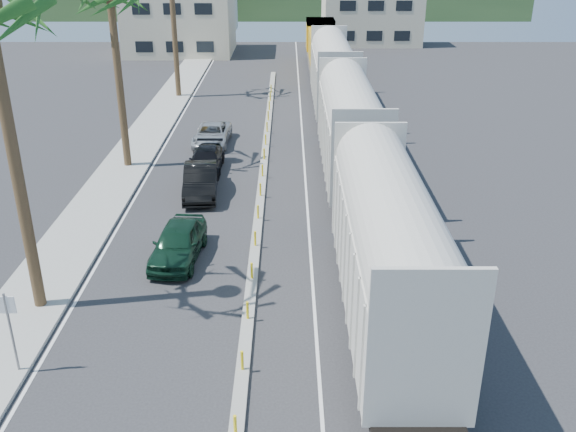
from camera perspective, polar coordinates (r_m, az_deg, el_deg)
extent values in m
plane|color=#28282B|center=(20.12, -4.44, -17.23)|extent=(140.00, 140.00, 0.00)
cube|color=gray|center=(43.34, -13.39, 5.70)|extent=(3.00, 90.00, 0.15)
cube|color=black|center=(45.13, 3.57, 6.99)|extent=(0.12, 100.00, 0.06)
cube|color=black|center=(45.24, 5.41, 6.97)|extent=(0.12, 100.00, 0.06)
cube|color=gray|center=(37.48, -2.28, 3.47)|extent=(0.45, 60.00, 0.15)
cylinder|color=yellow|center=(19.04, -4.72, -18.08)|extent=(0.10, 0.10, 0.70)
cylinder|color=yellow|center=(21.35, -4.10, -12.67)|extent=(0.10, 0.10, 0.70)
cylinder|color=yellow|center=(23.82, -3.62, -8.36)|extent=(0.10, 0.10, 0.70)
cylinder|color=yellow|center=(26.39, -3.25, -4.86)|extent=(0.10, 0.10, 0.70)
cylinder|color=yellow|center=(29.05, -2.94, -2.00)|extent=(0.10, 0.10, 0.70)
cylinder|color=yellow|center=(31.77, -2.69, 0.38)|extent=(0.10, 0.10, 0.70)
cylinder|color=yellow|center=(34.54, -2.47, 2.38)|extent=(0.10, 0.10, 0.70)
cylinder|color=yellow|center=(37.34, -2.29, 4.08)|extent=(0.10, 0.10, 0.70)
cylinder|color=yellow|center=(40.17, -2.14, 5.54)|extent=(0.10, 0.10, 0.70)
cylinder|color=yellow|center=(43.02, -2.00, 6.81)|extent=(0.10, 0.10, 0.70)
cylinder|color=yellow|center=(45.89, -1.88, 7.92)|extent=(0.10, 0.10, 0.70)
cylinder|color=yellow|center=(48.78, -1.77, 8.90)|extent=(0.10, 0.10, 0.70)
cylinder|color=yellow|center=(51.68, -1.68, 9.77)|extent=(0.10, 0.10, 0.70)
cylinder|color=yellow|center=(54.59, -1.59, 10.55)|extent=(0.10, 0.10, 0.70)
cylinder|color=yellow|center=(57.51, -1.51, 11.25)|extent=(0.10, 0.10, 0.70)
cube|color=silver|center=(43.00, -11.17, 5.66)|extent=(0.12, 90.00, 0.01)
cube|color=silver|center=(42.21, 1.38, 5.77)|extent=(0.12, 90.00, 0.01)
cube|color=beige|center=(22.78, 8.89, -3.84)|extent=(3.00, 12.88, 3.40)
cylinder|color=beige|center=(22.04, 9.16, 0.07)|extent=(2.90, 12.58, 2.90)
cube|color=black|center=(23.88, 8.55, -8.51)|extent=(2.60, 12.88, 1.00)
cube|color=beige|center=(36.61, 5.55, 7.21)|extent=(3.00, 12.88, 3.40)
cylinder|color=beige|center=(36.16, 5.65, 9.78)|extent=(2.90, 12.58, 2.90)
cube|color=black|center=(37.30, 5.41, 3.97)|extent=(2.60, 12.88, 1.00)
cube|color=beige|center=(51.11, 4.03, 12.10)|extent=(3.00, 12.88, 3.40)
cylinder|color=beige|center=(50.78, 4.08, 13.97)|extent=(2.90, 12.58, 2.90)
cube|color=black|center=(51.60, 3.96, 9.71)|extent=(2.60, 12.88, 1.00)
cube|color=#4C4C4F|center=(67.09, 3.08, 13.56)|extent=(3.00, 17.00, 0.50)
cube|color=#BF8712|center=(65.84, 3.16, 14.72)|extent=(2.70, 12.24, 2.60)
cube|color=#BF8712|center=(72.49, 2.88, 15.83)|extent=(3.00, 3.74, 3.20)
cube|color=black|center=(67.20, 3.07, 13.05)|extent=(2.60, 13.60, 0.90)
cylinder|color=brown|center=(24.37, -22.97, 3.56)|extent=(0.44, 0.44, 11.00)
cylinder|color=brown|center=(39.21, -14.74, 11.15)|extent=(0.44, 0.44, 10.00)
cylinder|color=brown|center=(56.34, -10.11, 16.32)|extent=(0.44, 0.44, 12.00)
cylinder|color=slate|center=(22.50, -23.34, -9.65)|extent=(0.08, 0.08, 3.00)
cube|color=silver|center=(21.95, -23.81, -7.24)|extent=(0.60, 0.04, 0.60)
cube|color=beige|center=(78.61, -9.56, 17.00)|extent=(12.00, 10.00, 8.00)
cube|color=beige|center=(86.26, 7.34, 17.39)|extent=(12.00, 10.00, 7.00)
imported|color=black|center=(28.35, -9.74, -2.33)|extent=(2.67, 5.07, 1.62)
imported|color=black|center=(35.16, -7.78, 3.13)|extent=(2.55, 5.27, 1.64)
imported|color=black|center=(38.75, -7.28, 4.95)|extent=(1.92, 4.73, 1.37)
imported|color=#AFB1B4|center=(43.80, -6.78, 7.23)|extent=(2.65, 5.11, 1.37)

